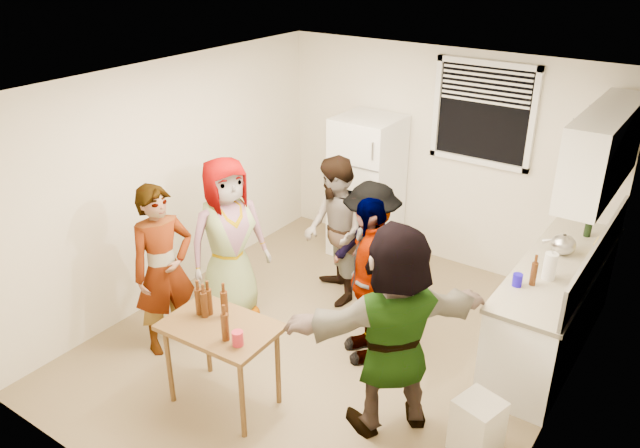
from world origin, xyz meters
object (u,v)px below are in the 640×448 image
Objects in this scene: kettle at (561,254)px; blue_cup at (517,286)px; guest_grey at (233,312)px; serving_table at (226,401)px; guest_back_left at (334,297)px; wine_bottle at (587,236)px; trash_bin at (478,424)px; guest_stripe at (173,344)px; refrigerator at (367,187)px; red_cup at (238,345)px; guest_back_right at (368,319)px; beer_bottle_counter at (532,285)px; guest_black at (366,352)px; beer_bottle_table at (205,316)px; guest_orange at (389,420)px.

blue_cup is at bearing -105.08° from kettle.
serving_table is at bearing -117.99° from guest_grey.
kettle is 2.37m from guest_back_left.
blue_cup is at bearing -100.78° from wine_bottle.
kettle is at bearing 89.69° from trash_bin.
wine_bottle is at bearing 55.97° from serving_table.
blue_cup is 3.23m from guest_stripe.
wine_bottle is 0.16× the size of guest_grey.
refrigerator is at bearing 149.58° from blue_cup.
wine_bottle is 3.61m from red_cup.
blue_cup is (-0.15, -0.80, -0.00)m from kettle.
serving_table is 0.55× the size of guest_stripe.
serving_table is 1.37m from guest_grey.
wine_bottle reaches higher than guest_grey.
guest_grey is at bearing -135.08° from guest_back_right.
blue_cup is at bearing 14.47° from guest_back_right.
wine_bottle reaches higher than guest_back_right.
kettle reaches higher than beer_bottle_counter.
beer_bottle_counter reaches higher than guest_grey.
guest_back_right is at bearing -57.74° from refrigerator.
guest_stripe is at bearing -152.94° from blue_cup.
refrigerator is at bearing 10.80° from guest_grey.
guest_grey reaches higher than guest_stripe.
red_cup is (-1.51, -1.83, -0.13)m from blue_cup.
blue_cup is 2.16m from guest_back_left.
guest_black is at bearing -45.62° from guest_back_right.
refrigerator reaches higher than beer_bottle_table.
serving_table is (-2.05, -3.03, -0.90)m from wine_bottle.
wine_bottle is 2.30m from guest_back_right.
serving_table is 0.61× the size of guest_back_right.
refrigerator is 3.71× the size of trash_bin.
kettle reaches higher than guest_black.
kettle is 1.95m from trash_bin.
blue_cup is 1.69m from guest_back_right.
guest_stripe is (-3.02, -2.73, -0.90)m from wine_bottle.
guest_orange is (1.43, 0.55, -0.77)m from beer_bottle_table.
red_cup is (0.29, -0.11, 0.77)m from serving_table.
guest_black is (-1.17, -0.46, -0.90)m from blue_cup.
beer_bottle_table is 0.14× the size of guest_black.
guest_stripe is at bearing -104.41° from guest_black.
guest_black is at bearing -97.13° from guest_orange.
kettle is at bearing 88.68° from guest_black.
kettle is 0.16× the size of guest_back_left.
refrigerator is 2.25m from guest_black.
red_cup reaches higher than guest_stripe.
blue_cup is 0.06× the size of guest_orange.
wine_bottle is at bearing 87.32° from trash_bin.
serving_table is at bearing -81.52° from refrigerator.
beer_bottle_table is at bearing -84.89° from refrigerator.
blue_cup is at bearing -30.42° from refrigerator.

